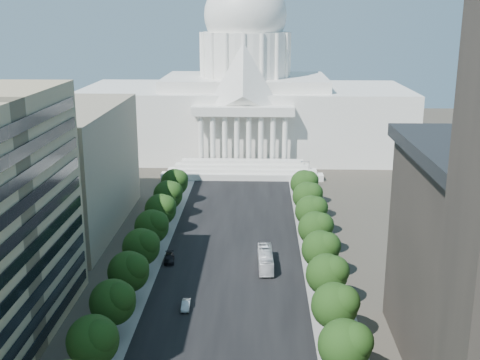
# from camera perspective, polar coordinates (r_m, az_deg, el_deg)

# --- Properties ---
(road_asphalt) EXTENTS (30.00, 260.00, 0.01)m
(road_asphalt) POSITION_cam_1_polar(r_m,az_deg,el_deg) (140.13, -0.55, -6.06)
(road_asphalt) COLOR black
(road_asphalt) RESTS_ON ground
(sidewalk_left) EXTENTS (8.00, 260.00, 0.02)m
(sidewalk_left) POSITION_cam_1_polar(r_m,az_deg,el_deg) (142.19, -8.26, -5.90)
(sidewalk_left) COLOR gray
(sidewalk_left) RESTS_ON ground
(sidewalk_right) EXTENTS (8.00, 260.00, 0.02)m
(sidewalk_right) POSITION_cam_1_polar(r_m,az_deg,el_deg) (140.63, 7.25, -6.11)
(sidewalk_right) COLOR gray
(sidewalk_right) RESTS_ON ground
(capitol) EXTENTS (120.00, 56.00, 73.00)m
(capitol) POSITION_cam_1_polar(r_m,az_deg,el_deg) (227.34, 0.49, 7.55)
(capitol) COLOR white
(capitol) RESTS_ON ground
(office_block_left_far) EXTENTS (38.00, 52.00, 30.00)m
(office_block_left_far) POSITION_cam_1_polar(r_m,az_deg,el_deg) (154.54, -18.47, 1.03)
(office_block_left_far) COLOR gray
(office_block_left_far) RESTS_ON ground
(tree_l_c) EXTENTS (7.79, 7.60, 9.97)m
(tree_l_c) POSITION_cam_1_polar(r_m,az_deg,el_deg) (91.41, -13.62, -14.50)
(tree_l_c) COLOR #33261C
(tree_l_c) RESTS_ON ground
(tree_l_d) EXTENTS (7.79, 7.60, 9.97)m
(tree_l_d) POSITION_cam_1_polar(r_m,az_deg,el_deg) (101.61, -11.83, -11.17)
(tree_l_d) COLOR #33261C
(tree_l_d) RESTS_ON ground
(tree_l_e) EXTENTS (7.79, 7.60, 9.97)m
(tree_l_e) POSITION_cam_1_polar(r_m,az_deg,el_deg) (112.16, -10.40, -8.45)
(tree_l_e) COLOR #33261C
(tree_l_e) RESTS_ON ground
(tree_l_f) EXTENTS (7.79, 7.60, 9.97)m
(tree_l_f) POSITION_cam_1_polar(r_m,az_deg,el_deg) (122.98, -9.23, -6.20)
(tree_l_f) COLOR #33261C
(tree_l_f) RESTS_ON ground
(tree_l_g) EXTENTS (7.79, 7.60, 9.97)m
(tree_l_g) POSITION_cam_1_polar(r_m,az_deg,el_deg) (134.00, -8.26, -4.31)
(tree_l_g) COLOR #33261C
(tree_l_g) RESTS_ON ground
(tree_l_h) EXTENTS (7.79, 7.60, 9.97)m
(tree_l_h) POSITION_cam_1_polar(r_m,az_deg,el_deg) (145.17, -7.44, -2.71)
(tree_l_h) COLOR #33261C
(tree_l_h) RESTS_ON ground
(tree_l_i) EXTENTS (7.79, 7.60, 9.97)m
(tree_l_i) POSITION_cam_1_polar(r_m,az_deg,el_deg) (156.47, -6.74, -1.34)
(tree_l_i) COLOR #33261C
(tree_l_i) RESTS_ON ground
(tree_l_j) EXTENTS (7.79, 7.60, 9.97)m
(tree_l_j) POSITION_cam_1_polar(r_m,az_deg,el_deg) (167.87, -6.14, -0.15)
(tree_l_j) COLOR #33261C
(tree_l_j) RESTS_ON ground
(tree_r_c) EXTENTS (7.79, 7.60, 9.97)m
(tree_r_c) POSITION_cam_1_polar(r_m,az_deg,el_deg) (89.23, 10.12, -15.09)
(tree_r_c) COLOR #33261C
(tree_r_c) RESTS_ON ground
(tree_r_d) EXTENTS (7.79, 7.60, 9.97)m
(tree_r_d) POSITION_cam_1_polar(r_m,az_deg,el_deg) (99.65, 9.16, -11.59)
(tree_r_d) COLOR #33261C
(tree_r_d) RESTS_ON ground
(tree_r_e) EXTENTS (7.79, 7.60, 9.97)m
(tree_r_e) POSITION_cam_1_polar(r_m,az_deg,el_deg) (110.39, 8.41, -8.76)
(tree_r_e) COLOR #33261C
(tree_r_e) RESTS_ON ground
(tree_r_f) EXTENTS (7.79, 7.60, 9.97)m
(tree_r_f) POSITION_cam_1_polar(r_m,az_deg,el_deg) (121.36, 7.80, -6.44)
(tree_r_f) COLOR #33261C
(tree_r_f) RESTS_ON ground
(tree_r_g) EXTENTS (7.79, 7.60, 9.97)m
(tree_r_g) POSITION_cam_1_polar(r_m,az_deg,el_deg) (132.52, 7.30, -4.50)
(tree_r_g) COLOR #33261C
(tree_r_g) RESTS_ON ground
(tree_r_h) EXTENTS (7.79, 7.60, 9.97)m
(tree_r_h) POSITION_cam_1_polar(r_m,az_deg,el_deg) (143.81, 6.88, -2.87)
(tree_r_h) COLOR #33261C
(tree_r_h) RESTS_ON ground
(tree_r_i) EXTENTS (7.79, 7.60, 9.97)m
(tree_r_i) POSITION_cam_1_polar(r_m,az_deg,el_deg) (155.21, 6.52, -1.47)
(tree_r_i) COLOR #33261C
(tree_r_i) RESTS_ON ground
(tree_r_j) EXTENTS (7.79, 7.60, 9.97)m
(tree_r_j) POSITION_cam_1_polar(r_m,az_deg,el_deg) (166.69, 6.21, -0.27)
(tree_r_j) COLOR #33261C
(tree_r_j) RESTS_ON ground
(streetlight_b) EXTENTS (2.61, 0.44, 9.00)m
(streetlight_b) POSITION_cam_1_polar(r_m,az_deg,el_deg) (89.10, 11.20, -15.67)
(streetlight_b) COLOR gray
(streetlight_b) RESTS_ON ground
(streetlight_c) EXTENTS (2.61, 0.44, 9.00)m
(streetlight_c) POSITION_cam_1_polar(r_m,az_deg,el_deg) (111.01, 9.20, -9.01)
(streetlight_c) COLOR gray
(streetlight_c) RESTS_ON ground
(streetlight_d) EXTENTS (2.61, 0.44, 9.00)m
(streetlight_d) POSITION_cam_1_polar(r_m,az_deg,el_deg) (134.01, 7.91, -4.58)
(streetlight_d) COLOR gray
(streetlight_d) RESTS_ON ground
(streetlight_e) EXTENTS (2.61, 0.44, 9.00)m
(streetlight_e) POSITION_cam_1_polar(r_m,az_deg,el_deg) (157.61, 7.02, -1.46)
(streetlight_e) COLOR gray
(streetlight_e) RESTS_ON ground
(streetlight_f) EXTENTS (2.61, 0.44, 9.00)m
(streetlight_f) POSITION_cam_1_polar(r_m,az_deg,el_deg) (181.59, 6.36, 0.84)
(streetlight_f) COLOR gray
(streetlight_f) RESTS_ON ground
(car_silver) EXTENTS (1.60, 4.36, 1.43)m
(car_silver) POSITION_cam_1_polar(r_m,az_deg,el_deg) (111.26, -5.15, -11.73)
(car_silver) COLOR #ACB0B4
(car_silver) RESTS_ON ground
(car_dark_b) EXTENTS (2.77, 5.54, 1.54)m
(car_dark_b) POSITION_cam_1_polar(r_m,az_deg,el_deg) (130.92, -6.72, -7.41)
(car_dark_b) COLOR black
(car_dark_b) RESTS_ON ground
(city_bus) EXTENTS (3.35, 12.56, 3.47)m
(city_bus) POSITION_cam_1_polar(r_m,az_deg,el_deg) (127.37, 2.43, -7.51)
(city_bus) COLOR white
(city_bus) RESTS_ON ground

